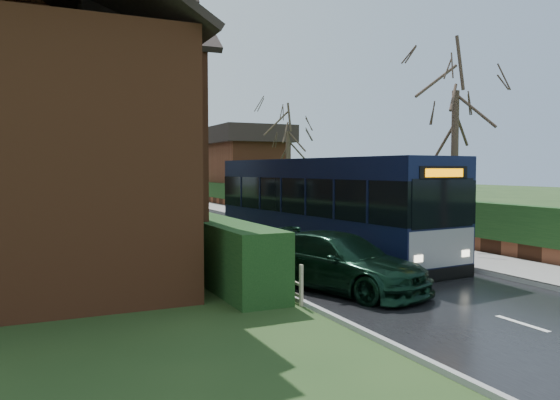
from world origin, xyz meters
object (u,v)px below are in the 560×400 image
car_silver (188,217)px  car_green (339,262)px  brick_house (14,121)px  bus (324,207)px  bus_stop_sign (414,202)px

car_silver → car_green: bearing=-96.8°
brick_house → bus: 10.08m
car_green → car_silver: bearing=70.1°
car_green → bus_stop_sign: (4.80, 3.18, 1.14)m
brick_house → car_green: brick_house is taller
brick_house → car_silver: brick_house is taller
brick_house → car_green: bearing=-43.4°
car_silver → bus_stop_sign: 11.82m
car_green → bus_stop_sign: bus_stop_sign is taller
brick_house → bus_stop_sign: 12.71m
car_silver → car_green: car_green is taller
brick_house → bus: size_ratio=1.33×
brick_house → bus_stop_sign: bearing=-16.6°
bus → car_green: (-2.40, -4.98, -0.94)m
bus → bus_stop_sign: 3.00m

